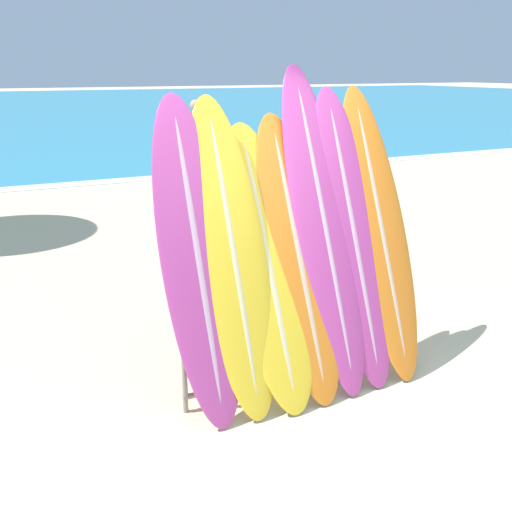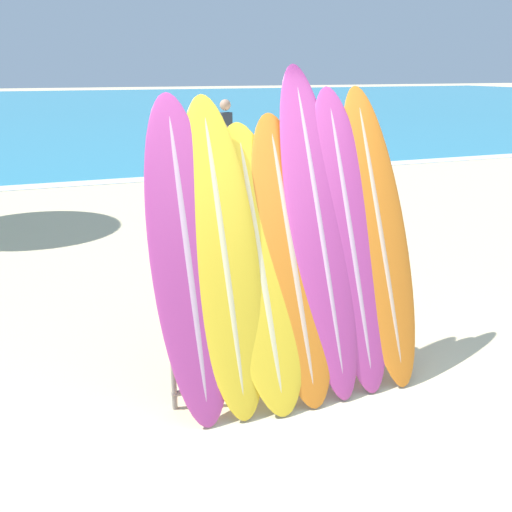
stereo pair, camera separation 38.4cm
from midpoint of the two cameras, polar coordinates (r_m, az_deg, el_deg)
The scene contains 11 objects.
ground_plane at distance 4.38m, azimuth 6.59°, elevation -16.11°, with size 160.00×160.00×0.00m, color beige.
surfboard_rack at distance 4.69m, azimuth 1.91°, elevation -7.28°, with size 1.96×0.04×0.83m.
surfboard_slot_0 at distance 4.25m, azimuth -8.22°, elevation -0.30°, with size 0.54×0.96×2.26m.
surfboard_slot_1 at distance 4.32m, azimuth -4.84°, elevation 0.05°, with size 0.54×1.00×2.25m.
surfboard_slot_2 at distance 4.44m, azimuth -1.36°, elevation -0.87°, with size 0.59×1.03×2.03m.
surfboard_slot_3 at distance 4.55m, azimuth 1.59°, elevation -0.00°, with size 0.54×1.03×2.09m.
surfboard_slot_4 at distance 4.67m, azimuth 4.06°, elevation 2.77°, with size 0.49×1.14×2.46m.
surfboard_slot_5 at distance 4.79m, azimuth 6.92°, elevation 1.97°, with size 0.51×1.01×2.29m.
surfboard_slot_6 at distance 4.94m, azimuth 9.56°, elevation 2.35°, with size 0.50×1.04×2.29m.
person_near_water at distance 13.28m, azimuth -6.53°, elevation 11.12°, with size 0.30×0.24×1.78m.
person_mid_beach at distance 8.90m, azimuth -6.32°, elevation 7.58°, with size 0.28×0.23×1.65m.
Camera 1 is at (-2.18, -2.98, 2.41)m, focal length 42.00 mm.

